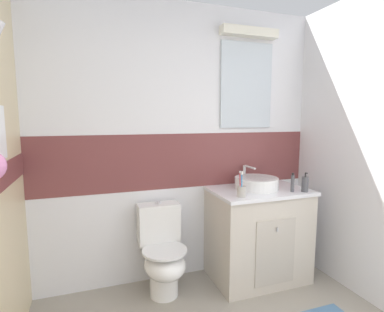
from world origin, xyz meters
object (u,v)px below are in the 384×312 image
object	(u,v)px
sink_basin	(256,183)
toothbrush_cup	(242,190)
toilet	(163,253)
soap_dispenser	(305,184)
toothpaste_tube_upright	(293,183)

from	to	relation	value
sink_basin	toothbrush_cup	world-z (taller)	toothbrush_cup
toothbrush_cup	sink_basin	bearing A→B (deg)	38.22
toothbrush_cup	toilet	bearing A→B (deg)	159.69
soap_dispenser	toothbrush_cup	bearing A→B (deg)	176.82
toothbrush_cup	soap_dispenser	world-z (taller)	toothbrush_cup
toilet	toothbrush_cup	distance (m)	0.85
toothbrush_cup	soap_dispenser	size ratio (longest dim) A/B	1.26
toilet	toothpaste_tube_upright	bearing A→B (deg)	-11.58
toilet	toothbrush_cup	world-z (taller)	toothbrush_cup
sink_basin	toilet	xyz separation A→B (m)	(-0.88, 0.02, -0.55)
sink_basin	toothpaste_tube_upright	bearing A→B (deg)	-41.82
soap_dispenser	toilet	bearing A→B (deg)	167.93
soap_dispenser	toothpaste_tube_upright	size ratio (longest dim) A/B	1.03
sink_basin	soap_dispenser	xyz separation A→B (m)	(0.34, -0.24, 0.01)
toilet	toothbrush_cup	xyz separation A→B (m)	(0.61, -0.23, 0.55)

